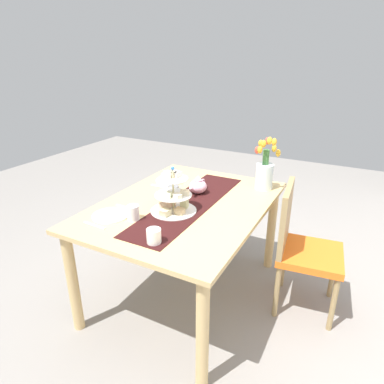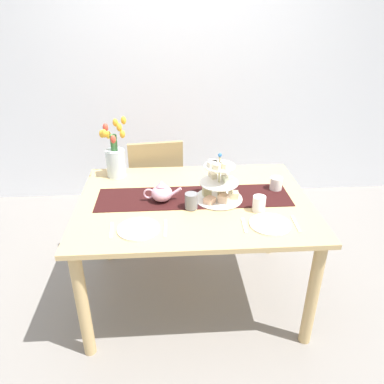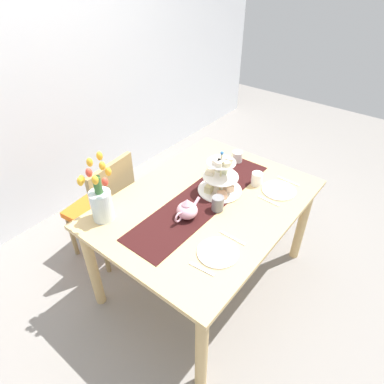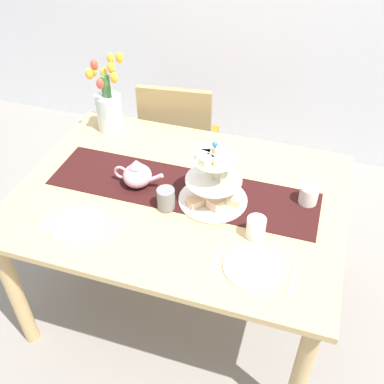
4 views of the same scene
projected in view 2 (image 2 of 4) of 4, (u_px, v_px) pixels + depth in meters
The scene contains 17 objects.
ground_plane at pixel (194, 293), 2.67m from camera, with size 8.00×8.00×0.00m, color gray.
room_wall_rear at pixel (182, 68), 3.52m from camera, with size 6.00×0.08×2.60m, color silver.
dining_table at pixel (194, 214), 2.37m from camera, with size 1.44×1.06×0.76m.
chair_left at pixel (156, 185), 3.10m from camera, with size 0.47×0.47×0.91m.
table_runner at pixel (194, 197), 2.35m from camera, with size 1.21×0.31×0.00m, color black.
tiered_cake_stand at pixel (219, 186), 2.29m from camera, with size 0.30×0.30×0.30m.
teapot at pixel (162, 193), 2.28m from camera, with size 0.24×0.13×0.14m.
tulip_vase at pixel (115, 157), 2.58m from camera, with size 0.19×0.18×0.42m.
cream_jug at pixel (276, 184), 2.43m from camera, with size 0.08×0.08×0.09m, color white.
dinner_plate_left at pixel (138, 229), 2.02m from camera, with size 0.23×0.23×0.01m, color white.
fork_left at pixel (112, 230), 2.01m from camera, with size 0.02×0.15×0.01m, color silver.
knife_left at pixel (165, 228), 2.03m from camera, with size 0.01×0.17×0.01m, color silver.
dinner_plate_right at pixel (270, 224), 2.06m from camera, with size 0.23×0.23×0.01m, color white.
fork_right at pixel (244, 225), 2.05m from camera, with size 0.02×0.15×0.01m, color silver.
knife_right at pixel (296, 224), 2.07m from camera, with size 0.01×0.17×0.01m, color silver.
mug_grey at pixel (191, 201), 2.20m from camera, with size 0.08×0.08×0.10m, color slate.
mug_white_text at pixel (259, 204), 2.18m from camera, with size 0.08×0.08×0.10m, color white.
Camera 2 is at (-0.15, -2.04, 1.86)m, focal length 34.86 mm.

